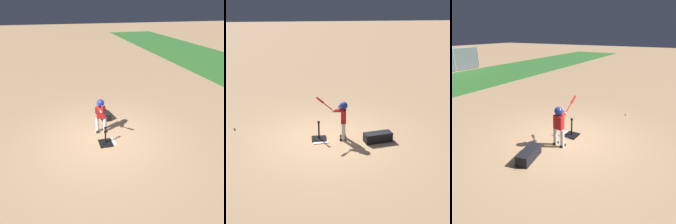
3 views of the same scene
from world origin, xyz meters
The scene contains 5 objects.
ground_plane centered at (0.00, 0.00, 0.00)m, with size 90.00×90.00×0.00m, color tan.
home_plate centered at (0.22, 0.12, 0.01)m, with size 0.44×0.44×0.02m, color white.
batting_tee centered at (0.24, 0.02, 0.08)m, with size 0.44×0.40×0.60m.
batter_child centered at (-0.48, 0.03, 0.76)m, with size 0.94×0.38×1.35m.
equipment_bag centered at (-1.52, 0.33, 0.14)m, with size 0.84×0.32×0.28m, color black.
Camera 1 is at (5.79, -1.22, 3.94)m, focal length 35.00 mm.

